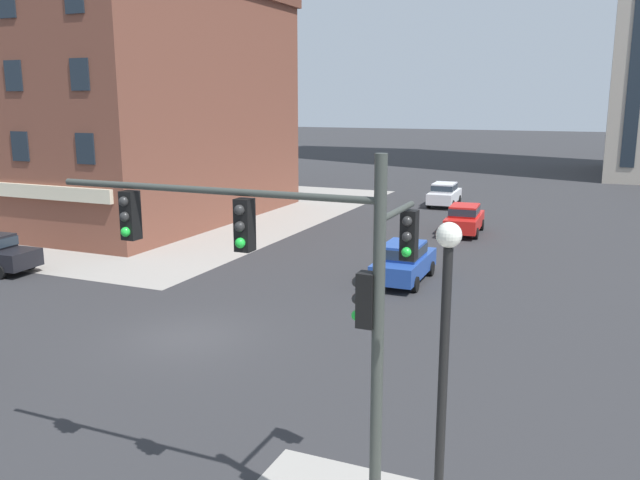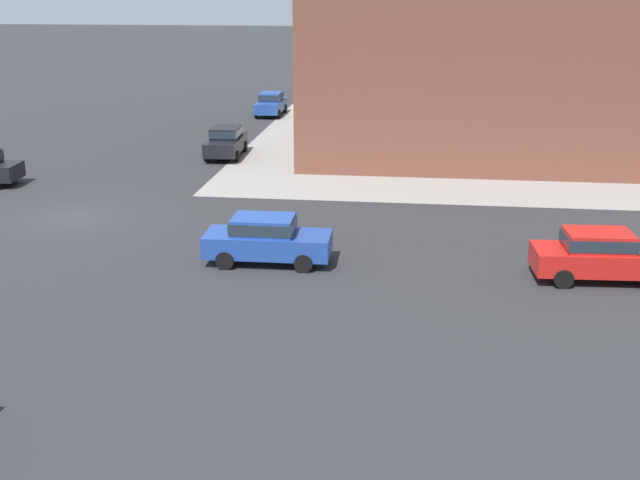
{
  "view_description": "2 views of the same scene",
  "coord_description": "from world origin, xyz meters",
  "px_view_note": "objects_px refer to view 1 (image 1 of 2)",
  "views": [
    {
      "loc": [
        11.85,
        -16.66,
        7.47
      ],
      "look_at": [
        1.63,
        7.03,
        1.97
      ],
      "focal_mm": 36.67,
      "sensor_mm": 36.0,
      "label": 1
    },
    {
      "loc": [
        30.29,
        14.23,
        9.36
      ],
      "look_at": [
        7.39,
        11.39,
        1.84
      ],
      "focal_mm": 44.13,
      "sensor_mm": 36.0,
      "label": 2
    }
  ],
  "objects_px": {
    "traffic_signal_main": "(315,294)",
    "car_main_mid": "(464,218)",
    "car_cross_westbound": "(444,193)",
    "car_main_southbound_far": "(404,261)",
    "street_lamp_corner_near": "(443,374)"
  },
  "relations": [
    {
      "from": "traffic_signal_main",
      "to": "street_lamp_corner_near",
      "type": "xyz_separation_m",
      "value": [
        2.41,
        -0.88,
        -0.66
      ]
    },
    {
      "from": "street_lamp_corner_near",
      "to": "car_cross_westbound",
      "type": "xyz_separation_m",
      "value": [
        -8.47,
        37.91,
        -2.71
      ]
    },
    {
      "from": "car_main_southbound_far",
      "to": "car_main_mid",
      "type": "xyz_separation_m",
      "value": [
        0.33,
        11.24,
        0.0
      ]
    },
    {
      "from": "traffic_signal_main",
      "to": "street_lamp_corner_near",
      "type": "relative_size",
      "value": 1.15
    },
    {
      "from": "car_main_southbound_far",
      "to": "car_main_mid",
      "type": "relative_size",
      "value": 0.98
    },
    {
      "from": "traffic_signal_main",
      "to": "car_cross_westbound",
      "type": "height_order",
      "value": "traffic_signal_main"
    },
    {
      "from": "traffic_signal_main",
      "to": "car_cross_westbound",
      "type": "xyz_separation_m",
      "value": [
        -6.06,
        37.03,
        -3.37
      ]
    },
    {
      "from": "street_lamp_corner_near",
      "to": "car_main_southbound_far",
      "type": "xyz_separation_m",
      "value": [
        -5.45,
        17.04,
        -2.71
      ]
    },
    {
      "from": "traffic_signal_main",
      "to": "car_main_southbound_far",
      "type": "distance_m",
      "value": 16.78
    },
    {
      "from": "traffic_signal_main",
      "to": "car_main_southbound_far",
      "type": "relative_size",
      "value": 1.51
    },
    {
      "from": "car_cross_westbound",
      "to": "car_main_mid",
      "type": "bearing_deg",
      "value": -70.85
    },
    {
      "from": "traffic_signal_main",
      "to": "car_main_mid",
      "type": "relative_size",
      "value": 1.49
    },
    {
      "from": "traffic_signal_main",
      "to": "car_main_mid",
      "type": "xyz_separation_m",
      "value": [
        -2.72,
        27.39,
        -3.37
      ]
    },
    {
      "from": "street_lamp_corner_near",
      "to": "car_main_mid",
      "type": "distance_m",
      "value": 28.86
    },
    {
      "from": "traffic_signal_main",
      "to": "car_main_mid",
      "type": "height_order",
      "value": "traffic_signal_main"
    }
  ]
}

